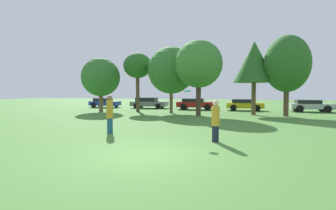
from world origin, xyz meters
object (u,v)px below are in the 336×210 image
Objects in this scene: parked_car_grey at (149,103)px; parked_car_yellow at (244,104)px; person_catcher at (216,121)px; frisbee at (188,91)px; tree_0 at (101,77)px; parked_car_silver at (310,105)px; person_thrower at (110,114)px; parked_car_blue at (105,102)px; parked_car_red at (195,104)px; tree_1 at (138,66)px; tree_3 at (199,64)px; tree_2 at (171,70)px; tree_5 at (287,64)px; tree_4 at (254,62)px.

parked_car_grey is 1.16× the size of parked_car_yellow.
frisbee is (-1.30, 0.48, 1.22)m from person_catcher.
tree_0 is 21.83m from parked_car_silver.
person_thrower reaches higher than person_catcher.
parked_car_silver reaches higher than parked_car_blue.
parked_car_red is at bearing -10.16° from parked_car_grey.
tree_1 reaches higher than person_catcher.
tree_0 is 0.86× the size of tree_3.
parked_car_red is (6.10, -0.75, -0.01)m from parked_car_grey.
parked_car_silver is at bearing 15.83° from tree_1.
tree_2 reaches higher than parked_car_yellow.
tree_5 reaches higher than tree_2.
parked_car_red is at bearing 99.97° from frisbee.
person_thrower is 6.35× the size of frisbee.
tree_3 is 7.97m from parked_car_red.
parked_car_blue is (-16.55, 18.56, -0.23)m from person_catcher.
parked_car_red is (-4.41, 18.20, -0.20)m from person_catcher.
parked_car_yellow is (11.46, -0.59, -0.03)m from parked_car_grey.
person_thrower is 18.78m from parked_car_yellow.
tree_2 is 12.69m from parked_car_blue.
tree_5 reaches higher than person_catcher.
tree_5 is 1.70× the size of parked_car_yellow.
tree_3 reaches higher than parked_car_silver.
person_thrower is 1.10× the size of person_catcher.
tree_2 reaches higher than parked_car_silver.
frisbee is 0.08× the size of parked_car_yellow.
tree_3 is 7.31m from tree_5.
tree_0 is at bearing -167.54° from parked_car_silver.
tree_1 is 1.31× the size of parked_car_grey.
tree_0 is at bearing 130.84° from person_thrower.
tree_4 reaches higher than parked_car_yellow.
tree_0 is 1.36× the size of parked_car_silver.
person_thrower is 14.76m from tree_0.
tree_0 is (-13.39, 12.72, 2.69)m from person_catcher.
parked_car_yellow is (5.36, 0.16, -0.02)m from parked_car_red.
tree_4 is (11.43, -0.37, -0.02)m from tree_1.
parked_car_silver is (13.20, 5.67, -3.43)m from tree_2.
person_thrower is at bearing -96.06° from parked_car_red.
tree_5 is 7.57m from parked_car_silver.
tree_0 reaches higher than person_catcher.
person_thrower is 4.17m from frisbee.
tree_0 is 0.92× the size of tree_1.
tree_5 reaches higher than parked_car_blue.
parked_car_blue is at bearing 152.21° from tree_2.
parked_car_blue is (-18.35, 5.23, -4.03)m from tree_4.
person_catcher reaches higher than parked_car_red.
tree_5 is (9.69, 12.04, 3.41)m from person_thrower.
tree_4 is at bearing 23.12° from tree_3.
parked_car_blue is at bearing 144.89° from tree_1.
tree_4 is (1.80, 13.32, 3.80)m from person_catcher.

